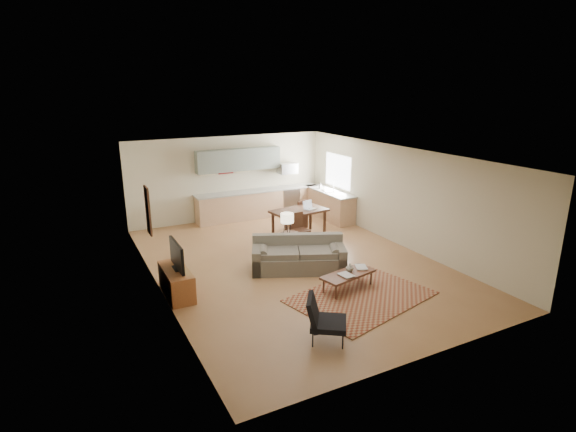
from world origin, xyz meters
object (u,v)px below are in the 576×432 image
coffee_table (348,281)px  armchair (329,319)px  sofa (299,254)px  console_table (287,246)px  tv_credenza (176,282)px  dining_table (299,223)px

coffee_table → armchair: (-1.45, -1.51, 0.21)m
sofa → console_table: size_ratio=3.38×
sofa → tv_credenza: size_ratio=1.80×
coffee_table → armchair: bearing=-146.2°
tv_credenza → console_table: console_table is taller
armchair → tv_credenza: 3.50m
console_table → armchair: bearing=-127.8°
coffee_table → armchair: size_ratio=1.57×
armchair → tv_credenza: bearing=67.2°
armchair → console_table: bearing=17.9°
armchair → dining_table: (2.23, 5.13, -0.00)m
tv_credenza → console_table: (3.00, 0.75, 0.05)m
sofa → armchair: armchair is taller
tv_credenza → coffee_table: bearing=-23.2°
sofa → armchair: bearing=-84.9°
console_table → coffee_table: bearing=-102.2°
coffee_table → dining_table: (0.77, 3.61, 0.21)m
coffee_table → tv_credenza: 3.64m
sofa → coffee_table: sofa is taller
tv_credenza → dining_table: 4.66m
coffee_table → console_table: size_ratio=1.87×
tv_credenza → dining_table: bearing=27.9°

